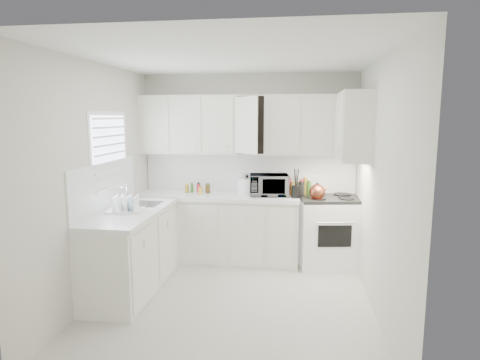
% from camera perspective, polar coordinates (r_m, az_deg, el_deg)
% --- Properties ---
extents(floor, '(3.20, 3.20, 0.00)m').
position_cam_1_polar(floor, '(4.68, -1.21, -16.65)').
color(floor, '#BBB9AB').
rests_on(floor, ground).
extents(ceiling, '(3.20, 3.20, 0.00)m').
position_cam_1_polar(ceiling, '(4.27, -1.33, 16.72)').
color(ceiling, white).
rests_on(ceiling, ground).
extents(wall_back, '(3.00, 0.00, 3.00)m').
position_cam_1_polar(wall_back, '(5.86, 1.19, 1.82)').
color(wall_back, beige).
rests_on(wall_back, ground).
extents(wall_front, '(3.00, 0.00, 3.00)m').
position_cam_1_polar(wall_front, '(2.75, -6.54, -6.24)').
color(wall_front, beige).
rests_on(wall_front, ground).
extents(wall_left, '(0.00, 3.20, 3.20)m').
position_cam_1_polar(wall_left, '(4.76, -19.41, -0.31)').
color(wall_left, beige).
rests_on(wall_left, ground).
extents(wall_right, '(0.00, 3.20, 3.20)m').
position_cam_1_polar(wall_right, '(4.32, 18.81, -1.17)').
color(wall_right, beige).
rests_on(wall_right, ground).
extents(window_blinds, '(0.06, 0.96, 1.06)m').
position_cam_1_polar(window_blinds, '(5.03, -17.54, 3.12)').
color(window_blinds, white).
rests_on(window_blinds, wall_left).
extents(lower_cabinets_back, '(2.22, 0.60, 0.90)m').
position_cam_1_polar(lower_cabinets_back, '(5.79, -3.04, -6.86)').
color(lower_cabinets_back, beige).
rests_on(lower_cabinets_back, floor).
extents(lower_cabinets_left, '(0.60, 1.60, 0.90)m').
position_cam_1_polar(lower_cabinets_left, '(5.01, -14.75, -9.68)').
color(lower_cabinets_left, beige).
rests_on(lower_cabinets_left, floor).
extents(countertop_back, '(2.24, 0.64, 0.05)m').
position_cam_1_polar(countertop_back, '(5.67, -3.10, -2.26)').
color(countertop_back, silver).
rests_on(countertop_back, lower_cabinets_back).
extents(countertop_left, '(0.64, 1.62, 0.05)m').
position_cam_1_polar(countertop_left, '(4.87, -14.86, -4.38)').
color(countertop_left, silver).
rests_on(countertop_left, lower_cabinets_left).
extents(backsplash_back, '(2.98, 0.02, 0.55)m').
position_cam_1_polar(backsplash_back, '(5.86, 1.18, 1.08)').
color(backsplash_back, silver).
rests_on(backsplash_back, wall_back).
extents(backsplash_left, '(0.02, 1.60, 0.55)m').
position_cam_1_polar(backsplash_left, '(4.94, -18.21, -0.81)').
color(backsplash_left, silver).
rests_on(backsplash_left, wall_left).
extents(upper_cabinets_back, '(3.00, 0.33, 0.80)m').
position_cam_1_polar(upper_cabinets_back, '(5.67, 1.01, 3.62)').
color(upper_cabinets_back, beige).
rests_on(upper_cabinets_back, wall_back).
extents(upper_cabinets_right, '(0.33, 0.90, 0.80)m').
position_cam_1_polar(upper_cabinets_right, '(5.06, 15.35, 2.69)').
color(upper_cabinets_right, beige).
rests_on(upper_cabinets_right, wall_right).
extents(sink, '(0.42, 0.38, 0.30)m').
position_cam_1_polar(sink, '(5.16, -13.44, -1.95)').
color(sink, gray).
rests_on(sink, countertop_left).
extents(stove, '(0.88, 0.76, 1.22)m').
position_cam_1_polar(stove, '(5.68, 12.28, -5.71)').
color(stove, white).
rests_on(stove, floor).
extents(tea_kettle, '(0.26, 0.22, 0.24)m').
position_cam_1_polar(tea_kettle, '(5.42, 10.66, -1.48)').
color(tea_kettle, maroon).
rests_on(tea_kettle, stove).
extents(frying_pan, '(0.34, 0.45, 0.04)m').
position_cam_1_polar(frying_pan, '(5.78, 14.06, -1.92)').
color(frying_pan, black).
rests_on(frying_pan, stove).
extents(microwave, '(0.55, 0.35, 0.35)m').
position_cam_1_polar(microwave, '(5.58, 4.04, -0.37)').
color(microwave, gray).
rests_on(microwave, countertop_back).
extents(rice_cooker, '(0.28, 0.28, 0.26)m').
position_cam_1_polar(rice_cooker, '(5.67, 0.99, -0.64)').
color(rice_cooker, white).
rests_on(rice_cooker, countertop_back).
extents(paper_towel, '(0.12, 0.12, 0.27)m').
position_cam_1_polar(paper_towel, '(5.82, 0.34, -0.37)').
color(paper_towel, white).
rests_on(paper_towel, countertop_back).
extents(utensil_crock, '(0.16, 0.16, 0.40)m').
position_cam_1_polar(utensil_crock, '(5.45, 7.83, -0.39)').
color(utensil_crock, black).
rests_on(utensil_crock, countertop_back).
extents(dish_rack, '(0.43, 0.35, 0.21)m').
position_cam_1_polar(dish_rack, '(4.78, -15.71, -3.07)').
color(dish_rack, white).
rests_on(dish_rack, countertop_left).
extents(spice_left_0, '(0.06, 0.06, 0.13)m').
position_cam_1_polar(spice_left_0, '(5.88, -7.27, -1.03)').
color(spice_left_0, olive).
rests_on(spice_left_0, countertop_back).
extents(spice_left_1, '(0.06, 0.06, 0.13)m').
position_cam_1_polar(spice_left_1, '(5.78, -6.79, -1.20)').
color(spice_left_1, '#316622').
rests_on(spice_left_1, countertop_back).
extents(spice_left_2, '(0.06, 0.06, 0.13)m').
position_cam_1_polar(spice_left_2, '(5.84, -5.85, -1.06)').
color(spice_left_2, red).
rests_on(spice_left_2, countertop_back).
extents(spice_left_3, '(0.06, 0.06, 0.13)m').
position_cam_1_polar(spice_left_3, '(5.74, -5.34, -1.23)').
color(spice_left_3, gold).
rests_on(spice_left_3, countertop_back).
extents(spice_left_4, '(0.06, 0.06, 0.13)m').
position_cam_1_polar(spice_left_4, '(5.81, -4.42, -1.10)').
color(spice_left_4, brown).
rests_on(spice_left_4, countertop_back).
extents(sauce_right_0, '(0.06, 0.06, 0.19)m').
position_cam_1_polar(sauce_right_0, '(5.72, 6.81, -1.00)').
color(sauce_right_0, red).
rests_on(sauce_right_0, countertop_back).
extents(sauce_right_1, '(0.06, 0.06, 0.19)m').
position_cam_1_polar(sauce_right_1, '(5.66, 7.35, -1.11)').
color(sauce_right_1, gold).
rests_on(sauce_right_1, countertop_back).
extents(sauce_right_2, '(0.06, 0.06, 0.19)m').
position_cam_1_polar(sauce_right_2, '(5.72, 7.91, -1.02)').
color(sauce_right_2, brown).
rests_on(sauce_right_2, countertop_back).
extents(sauce_right_3, '(0.06, 0.06, 0.19)m').
position_cam_1_polar(sauce_right_3, '(5.66, 8.47, -1.13)').
color(sauce_right_3, black).
rests_on(sauce_right_3, countertop_back).
extents(sauce_right_4, '(0.06, 0.06, 0.19)m').
position_cam_1_polar(sauce_right_4, '(5.72, 9.01, -1.04)').
color(sauce_right_4, olive).
rests_on(sauce_right_4, countertop_back).
extents(sauce_right_5, '(0.06, 0.06, 0.19)m').
position_cam_1_polar(sauce_right_5, '(5.66, 9.58, -1.16)').
color(sauce_right_5, '#316622').
rests_on(sauce_right_5, countertop_back).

